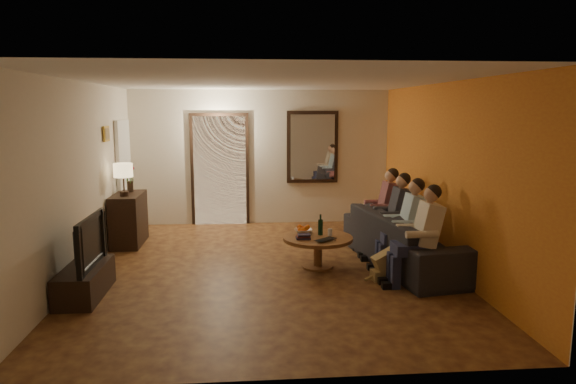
{
  "coord_description": "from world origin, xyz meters",
  "views": [
    {
      "loc": [
        -0.31,
        -6.96,
        2.23
      ],
      "look_at": [
        0.3,
        0.3,
        1.05
      ],
      "focal_mm": 32.0,
      "sensor_mm": 36.0,
      "label": 1
    }
  ],
  "objects": [
    {
      "name": "orange_accent",
      "position": [
        2.49,
        0.0,
        1.3
      ],
      "size": [
        0.01,
        6.0,
        2.6
      ],
      "primitive_type": "cube",
      "color": "#CE6423",
      "rests_on": "right_wall"
    },
    {
      "name": "person_b",
      "position": [
        1.91,
        -0.23,
        0.6
      ],
      "size": [
        0.6,
        0.4,
        1.2
      ],
      "primitive_type": null,
      "color": "tan",
      "rests_on": "sofa"
    },
    {
      "name": "front_wall",
      "position": [
        0.0,
        -3.0,
        1.3
      ],
      "size": [
        5.0,
        0.02,
        2.6
      ],
      "primitive_type": "cube",
      "color": "beige",
      "rests_on": "floor"
    },
    {
      "name": "sofa",
      "position": [
        2.01,
        0.07,
        0.38
      ],
      "size": [
        2.71,
        1.41,
        0.75
      ],
      "primitive_type": "imported",
      "rotation": [
        0.0,
        0.0,
        1.73
      ],
      "color": "black",
      "rests_on": "floor"
    },
    {
      "name": "person_a",
      "position": [
        1.91,
        -0.83,
        0.6
      ],
      "size": [
        0.6,
        0.4,
        1.2
      ],
      "primitive_type": null,
      "color": "tan",
      "rests_on": "sofa"
    },
    {
      "name": "framed_art",
      "position": [
        -2.47,
        1.3,
        1.85
      ],
      "size": [
        0.03,
        0.28,
        0.24
      ],
      "primitive_type": "cube",
      "color": "#B28C33",
      "rests_on": "left_wall"
    },
    {
      "name": "left_wall",
      "position": [
        -2.5,
        0.0,
        1.3
      ],
      "size": [
        0.02,
        6.0,
        2.6
      ],
      "primitive_type": "cube",
      "color": "beige",
      "rests_on": "floor"
    },
    {
      "name": "kitchen_doorway",
      "position": [
        -0.8,
        2.98,
        1.05
      ],
      "size": [
        1.0,
        0.06,
        2.1
      ],
      "primitive_type": "cube",
      "color": "#FFE0A5",
      "rests_on": "floor"
    },
    {
      "name": "mirror_frame",
      "position": [
        1.0,
        2.96,
        1.5
      ],
      "size": [
        1.0,
        0.05,
        1.4
      ],
      "primitive_type": "cube",
      "color": "black",
      "rests_on": "back_wall"
    },
    {
      "name": "table_lamp",
      "position": [
        -2.25,
        1.33,
        1.12
      ],
      "size": [
        0.3,
        0.3,
        0.54
      ],
      "primitive_type": null,
      "color": "beige",
      "rests_on": "dresser"
    },
    {
      "name": "floor",
      "position": [
        0.0,
        0.0,
        0.0
      ],
      "size": [
        5.0,
        6.0,
        0.01
      ],
      "primitive_type": "cube",
      "color": "#3B180F",
      "rests_on": "ground"
    },
    {
      "name": "ceiling",
      "position": [
        0.0,
        0.0,
        2.6
      ],
      "size": [
        5.0,
        6.0,
        0.01
      ],
      "primitive_type": "cube",
      "color": "white",
      "rests_on": "back_wall"
    },
    {
      "name": "tv_stand",
      "position": [
        -2.25,
        -0.87,
        0.18
      ],
      "size": [
        0.45,
        1.1,
        0.37
      ],
      "primitive_type": "cube",
      "color": "black",
      "rests_on": "floor"
    },
    {
      "name": "person_d",
      "position": [
        1.91,
        0.97,
        0.6
      ],
      "size": [
        0.6,
        0.4,
        1.2
      ],
      "primitive_type": null,
      "color": "tan",
      "rests_on": "sofa"
    },
    {
      "name": "oranges",
      "position": [
        0.52,
        0.24,
        0.55
      ],
      "size": [
        0.2,
        0.2,
        0.08
      ],
      "primitive_type": null,
      "color": "#DD5912",
      "rests_on": "bowl"
    },
    {
      "name": "tv",
      "position": [
        -2.25,
        -0.87,
        0.67
      ],
      "size": [
        1.07,
        0.14,
        0.61
      ],
      "primitive_type": "imported",
      "rotation": [
        0.0,
        0.0,
        1.57
      ],
      "color": "black",
      "rests_on": "tv_stand"
    },
    {
      "name": "back_wall",
      "position": [
        0.0,
        3.0,
        1.3
      ],
      "size": [
        5.0,
        0.02,
        2.6
      ],
      "primitive_type": "cube",
      "color": "beige",
      "rests_on": "floor"
    },
    {
      "name": "white_door",
      "position": [
        -2.46,
        2.3,
        1.02
      ],
      "size": [
        0.06,
        0.85,
        2.04
      ],
      "primitive_type": "cube",
      "color": "white",
      "rests_on": "floor"
    },
    {
      "name": "fridge_glimpse",
      "position": [
        -0.55,
        2.98,
        0.9
      ],
      "size": [
        0.45,
        0.03,
        1.7
      ],
      "primitive_type": "cube",
      "color": "silver",
      "rests_on": "floor"
    },
    {
      "name": "dog",
      "position": [
        1.58,
        -0.58,
        0.28
      ],
      "size": [
        0.59,
        0.34,
        0.56
      ],
      "primitive_type": null,
      "rotation": [
        0.0,
        0.0,
        0.18
      ],
      "color": "olive",
      "rests_on": "floor"
    },
    {
      "name": "flower_vase",
      "position": [
        -2.25,
        1.77,
        1.07
      ],
      "size": [
        0.14,
        0.14,
        0.44
      ],
      "primitive_type": null,
      "color": "#AC1231",
      "rests_on": "dresser"
    },
    {
      "name": "person_c",
      "position": [
        1.91,
        0.37,
        0.6
      ],
      "size": [
        0.6,
        0.4,
        1.2
      ],
      "primitive_type": null,
      "color": "tan",
      "rests_on": "sofa"
    },
    {
      "name": "door_trim",
      "position": [
        -0.8,
        2.97,
        1.05
      ],
      "size": [
        1.12,
        0.04,
        2.22
      ],
      "primitive_type": "cube",
      "color": "black",
      "rests_on": "floor"
    },
    {
      "name": "book_stack",
      "position": [
        0.48,
        -0.08,
        0.48
      ],
      "size": [
        0.2,
        0.15,
        0.07
      ],
      "primitive_type": null,
      "color": "black",
      "rests_on": "coffee_table"
    },
    {
      "name": "dresser",
      "position": [
        -2.25,
        1.55,
        0.42
      ],
      "size": [
        0.45,
        0.96,
        0.85
      ],
      "primitive_type": "cube",
      "color": "black",
      "rests_on": "floor"
    },
    {
      "name": "bowl",
      "position": [
        0.52,
        0.24,
        0.48
      ],
      "size": [
        0.26,
        0.26,
        0.06
      ],
      "primitive_type": "imported",
      "color": "white",
      "rests_on": "coffee_table"
    },
    {
      "name": "coffee_table",
      "position": [
        0.7,
        0.02,
        0.23
      ],
      "size": [
        1.11,
        1.11,
        0.45
      ],
      "primitive_type": "cylinder",
      "rotation": [
        0.0,
        0.0,
        0.13
      ],
      "color": "brown",
      "rests_on": "floor"
    },
    {
      "name": "art_canvas",
      "position": [
        -2.46,
        1.3,
        1.85
      ],
      "size": [
        0.01,
        0.22,
        0.18
      ],
      "primitive_type": "cube",
      "color": "brown",
      "rests_on": "left_wall"
    },
    {
      "name": "wine_bottle",
      "position": [
        0.75,
        0.12,
        0.6
      ],
      "size": [
        0.07,
        0.07,
        0.31
      ],
      "primitive_type": null,
      "color": "black",
      "rests_on": "coffee_table"
    },
    {
      "name": "laptop",
      "position": [
        0.8,
        -0.26,
        0.46
      ],
      "size": [
        0.39,
        0.37,
        0.03
      ],
      "primitive_type": "imported",
      "rotation": [
        0.0,
        0.0,
        0.67
      ],
      "color": "black",
      "rests_on": "coffee_table"
    },
    {
      "name": "mirror_glass",
      "position": [
        1.0,
        2.93,
        1.5
      ],
      "size": [
        0.86,
        0.02,
        1.26
      ],
      "primitive_type": "cube",
      "color": "white",
      "rests_on": "back_wall"
    },
    {
      "name": "wine_glass",
      "position": [
        0.88,
        0.07,
        0.5
      ],
      "size": [
        0.06,
        0.06,
        0.1
      ],
      "primitive_type": "cylinder",
      "color": "silver",
      "rests_on": "coffee_table"
    },
    {
      "name": "right_wall",
      "position": [
        2.5,
        0.0,
        1.3
      ],
      "size": [
        0.02,
        6.0,
        2.6
      ],
      "primitive_type": "cube",
      "color": "beige",
      "rests_on": "floor"
    }
  ]
}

